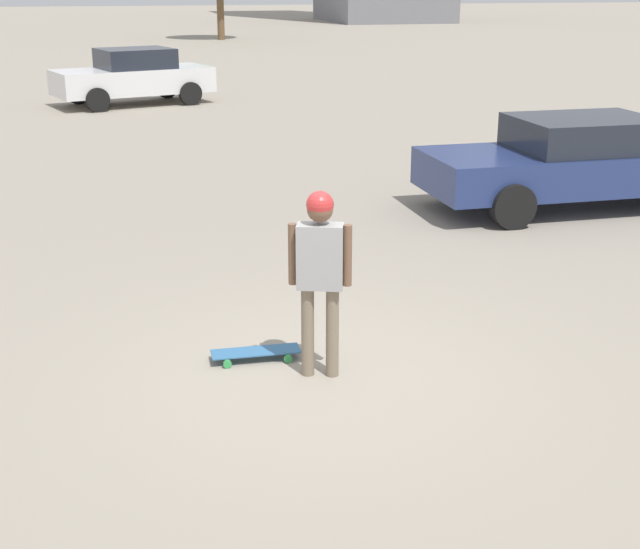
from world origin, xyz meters
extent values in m
plane|color=gray|center=(0.00, 0.00, 0.00)|extent=(220.00, 220.00, 0.00)
cylinder|color=#7A6B56|center=(0.10, -0.03, 0.41)|extent=(0.11, 0.11, 0.83)
cylinder|color=#7A6B56|center=(-0.10, 0.03, 0.41)|extent=(0.11, 0.11, 0.83)
cube|color=#999999|center=(0.00, 0.00, 1.11)|extent=(0.44, 0.32, 0.57)
cylinder|color=brown|center=(0.22, -0.08, 1.13)|extent=(0.08, 0.08, 0.54)
cylinder|color=brown|center=(-0.22, 0.08, 1.13)|extent=(0.08, 0.08, 0.54)
sphere|color=brown|center=(0.00, 0.00, 1.53)|extent=(0.22, 0.22, 0.22)
sphere|color=red|center=(0.00, 0.00, 1.57)|extent=(0.24, 0.24, 0.24)
cube|color=#336693|center=(0.50, -0.46, 0.08)|extent=(0.83, 0.26, 0.01)
cylinder|color=green|center=(0.79, -0.34, 0.04)|extent=(0.08, 0.03, 0.08)
cylinder|color=green|center=(0.78, -0.61, 0.04)|extent=(0.08, 0.03, 0.08)
cylinder|color=green|center=(0.23, -0.32, 0.04)|extent=(0.08, 0.03, 0.08)
cylinder|color=green|center=(0.22, -0.59, 0.04)|extent=(0.08, 0.03, 0.08)
cube|color=navy|center=(-5.25, -5.03, 0.61)|extent=(4.67, 1.85, 0.57)
cube|color=#1E232D|center=(-5.37, -5.03, 1.14)|extent=(2.10, 1.65, 0.49)
cylinder|color=black|center=(-3.81, -4.11, 0.32)|extent=(0.65, 0.20, 0.65)
cylinder|color=black|center=(-3.80, -5.94, 0.32)|extent=(0.65, 0.20, 0.65)
cylinder|color=black|center=(-6.69, -5.95, 0.32)|extent=(0.65, 0.20, 0.65)
cube|color=silver|center=(0.81, -18.56, 0.66)|extent=(4.59, 2.96, 0.68)
cube|color=#1E232D|center=(0.70, -18.59, 1.26)|extent=(2.30, 2.10, 0.53)
cylinder|color=black|center=(1.80, -17.32, 0.32)|extent=(0.67, 0.38, 0.63)
cylinder|color=black|center=(2.33, -19.03, 0.32)|extent=(0.67, 0.38, 0.63)
cylinder|color=black|center=(-0.72, -18.10, 0.32)|extent=(0.67, 0.38, 0.63)
cylinder|color=black|center=(-0.19, -19.81, 0.32)|extent=(0.67, 0.38, 0.63)
cylinder|color=brown|center=(-5.23, -44.96, 1.85)|extent=(0.40, 0.40, 3.71)
camera|label=1|loc=(1.74, 7.09, 3.39)|focal=50.00mm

